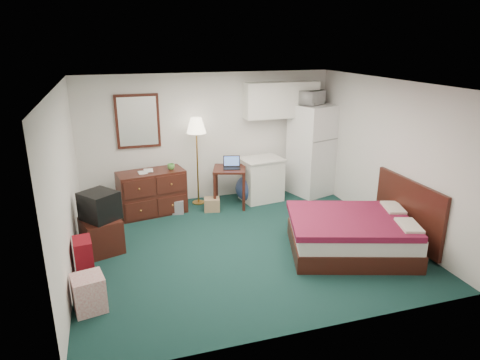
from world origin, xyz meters
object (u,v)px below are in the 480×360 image
object	(u,v)px
desk	(230,187)
fridge	(312,150)
suitcase	(84,260)
kitchen_counter	(261,180)
tv_stand	(102,235)
dresser	(152,192)
floor_lamp	(197,162)
bed	(351,235)

from	to	relation	value
desk	fridge	world-z (taller)	fridge
desk	suitcase	size ratio (longest dim) A/B	1.28
kitchen_counter	tv_stand	bearing A→B (deg)	-164.23
dresser	desk	xyz separation A→B (m)	(1.47, -0.06, -0.02)
floor_lamp	fridge	distance (m)	2.40
floor_lamp	fridge	size ratio (longest dim) A/B	0.92
floor_lamp	bed	bearing A→B (deg)	-56.59
bed	tv_stand	bearing A→B (deg)	-179.94
dresser	desk	world-z (taller)	dresser
desk	bed	xyz separation A→B (m)	(1.23, -2.38, -0.10)
floor_lamp	suitcase	bearing A→B (deg)	-131.05
bed	desk	bearing A→B (deg)	135.00
kitchen_counter	tv_stand	xyz separation A→B (m)	(-3.08, -1.37, -0.15)
tv_stand	desk	bearing A→B (deg)	9.52
floor_lamp	bed	distance (m)	3.29
fridge	suitcase	xyz separation A→B (m)	(-4.44, -2.26, -0.63)
dresser	floor_lamp	distance (m)	1.05
kitchen_counter	bed	xyz separation A→B (m)	(0.53, -2.52, -0.13)
fridge	kitchen_counter	bearing A→B (deg)	167.26
kitchen_counter	fridge	bearing A→B (deg)	-3.41
floor_lamp	tv_stand	bearing A→B (deg)	-139.57
dresser	kitchen_counter	bearing A→B (deg)	-7.83
floor_lamp	suitcase	xyz separation A→B (m)	(-2.05, -2.35, -0.55)
desk	kitchen_counter	bearing A→B (deg)	28.76
desk	bed	world-z (taller)	desk
dresser	floor_lamp	world-z (taller)	floor_lamp
tv_stand	bed	bearing A→B (deg)	-35.59
tv_stand	suitcase	world-z (taller)	suitcase
dresser	tv_stand	bearing A→B (deg)	-134.58
floor_lamp	kitchen_counter	bearing A→B (deg)	-8.41
floor_lamp	bed	world-z (taller)	floor_lamp
kitchen_counter	tv_stand	size ratio (longest dim) A/B	1.46
kitchen_counter	suitcase	bearing A→B (deg)	-154.95
desk	suitcase	bearing A→B (deg)	-124.13
fridge	tv_stand	size ratio (longest dim) A/B	3.25
fridge	tv_stand	bearing A→B (deg)	-178.41
floor_lamp	kitchen_counter	world-z (taller)	floor_lamp
fridge	bed	world-z (taller)	fridge
desk	bed	distance (m)	2.69
floor_lamp	tv_stand	size ratio (longest dim) A/B	2.98
floor_lamp	bed	size ratio (longest dim) A/B	0.96
desk	kitchen_counter	world-z (taller)	kitchen_counter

